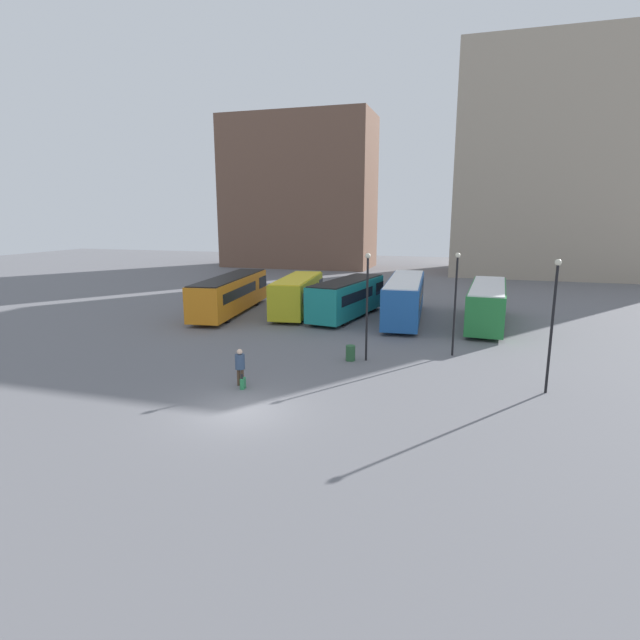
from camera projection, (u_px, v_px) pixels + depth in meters
name	position (u px, v px, depth m)	size (l,w,h in m)	color
ground_plane	(240.00, 411.00, 20.37)	(160.00, 160.00, 0.00)	slate
building_block_left	(299.00, 193.00, 75.41)	(22.38, 10.11, 22.19)	brown
building_block_right	(567.00, 165.00, 64.31)	(27.56, 16.34, 28.27)	tan
bus_0	(231.00, 293.00, 40.54)	(4.02, 12.46, 2.96)	orange
bus_1	(298.00, 294.00, 40.08)	(3.58, 9.41, 2.96)	gold
bus_2	(347.00, 297.00, 38.71)	(4.08, 9.81, 2.93)	#19847F
bus_3	(405.00, 297.00, 37.90)	(3.29, 11.95, 3.16)	#1E56A3
bus_4	(487.00, 303.00, 36.11)	(2.98, 11.18, 2.92)	#237A38
traveler	(240.00, 364.00, 23.20)	(0.52, 0.52, 1.76)	#4C3828
suitcase	(243.00, 383.00, 22.89)	(0.24, 0.37, 0.75)	#28844C
lamp_post_0	(553.00, 316.00, 21.70)	(0.28, 0.28, 6.00)	black
lamp_post_1	(367.00, 299.00, 26.72)	(0.28, 0.28, 5.87)	black
lamp_post_2	(456.00, 296.00, 27.70)	(0.28, 0.28, 5.82)	black
trash_bin	(350.00, 353.00, 27.30)	(0.52, 0.52, 0.85)	#285633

